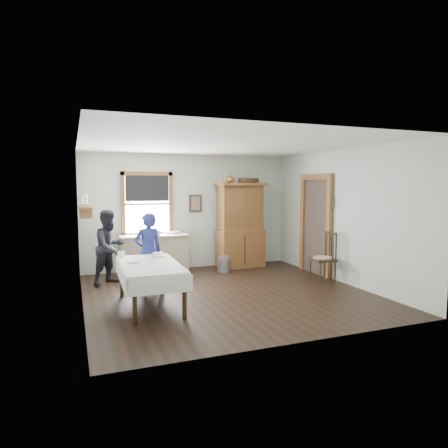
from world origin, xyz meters
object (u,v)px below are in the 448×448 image
at_px(wicker_basket, 229,265).
at_px(figure_dark, 110,250).
at_px(pail, 224,265).
at_px(spindle_chair, 323,257).
at_px(work_counter, 154,254).
at_px(woman_blue, 148,254).
at_px(china_hutch, 241,225).
at_px(dining_table, 150,285).

relative_size(wicker_basket, figure_dark, 0.22).
bearing_deg(pail, spindle_chair, -46.39).
height_order(work_counter, woman_blue, woman_blue).
relative_size(pail, figure_dark, 0.23).
bearing_deg(figure_dark, wicker_basket, -28.15).
distance_m(woman_blue, figure_dark, 0.98).
height_order(china_hutch, pail, china_hutch).
distance_m(china_hutch, spindle_chair, 2.31).
relative_size(pail, woman_blue, 0.23).
distance_m(wicker_basket, figure_dark, 2.86).
height_order(pail, wicker_basket, pail).
xyz_separation_m(spindle_chair, wicker_basket, (-1.30, 1.89, -0.43)).
bearing_deg(spindle_chair, woman_blue, 172.29).
bearing_deg(figure_dark, china_hutch, -26.28).
distance_m(spindle_chair, woman_blue, 3.50).
relative_size(dining_table, pail, 5.68).
relative_size(china_hutch, figure_dark, 1.47).
xyz_separation_m(pail, figure_dark, (-2.53, -0.18, 0.53)).
xyz_separation_m(work_counter, pail, (1.51, -0.47, -0.28)).
relative_size(work_counter, spindle_chair, 1.47).
distance_m(work_counter, spindle_chair, 3.69).
bearing_deg(wicker_basket, pail, -130.59).
bearing_deg(figure_dark, pail, -33.41).
height_order(wicker_basket, woman_blue, woman_blue).
xyz_separation_m(wicker_basket, woman_blue, (-2.13, -1.20, 0.59)).
distance_m(dining_table, wicker_basket, 3.29).
bearing_deg(woman_blue, work_counter, -115.99).
distance_m(china_hutch, wicker_basket, 1.01).
height_order(dining_table, figure_dark, figure_dark).
height_order(dining_table, pail, dining_table).
relative_size(dining_table, woman_blue, 1.33).
bearing_deg(woman_blue, figure_dark, -60.11).
xyz_separation_m(china_hutch, woman_blue, (-2.49, -1.37, -0.34)).
bearing_deg(spindle_chair, work_counter, 149.21).
xyz_separation_m(dining_table, wicker_basket, (2.30, 2.34, -0.27)).
bearing_deg(china_hutch, woman_blue, -154.90).
distance_m(dining_table, woman_blue, 1.19).
relative_size(spindle_chair, woman_blue, 0.77).
relative_size(work_counter, wicker_basket, 5.05).
bearing_deg(pail, figure_dark, -175.82).
xyz_separation_m(dining_table, pail, (2.07, 2.06, -0.20)).
distance_m(work_counter, woman_blue, 1.47).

